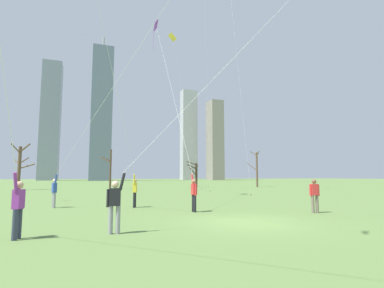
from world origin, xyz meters
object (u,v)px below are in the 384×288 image
distant_kite_drifting_right_yellow (174,47)px  distant_kite_low_near_trees_teal (231,3)px  kite_flyer_midfield_left_orange (72,163)px  bystander_watching_nearby (315,194)px  bare_tree_center (257,168)px  bare_tree_rightmost (110,167)px  bare_tree_leftmost (20,166)px  kite_flyer_foreground_left_purple (181,138)px  kite_flyer_midfield_right_green (127,155)px  bare_tree_far_right_edge (195,173)px  kite_flyer_foreground_right_pink (185,124)px

distant_kite_drifting_right_yellow → distant_kite_low_near_trees_teal: size_ratio=0.75×
kite_flyer_midfield_left_orange → distant_kite_low_near_trees_teal: (16.97, 13.42, 20.39)m
bystander_watching_nearby → distant_kite_low_near_trees_teal: 29.62m
bare_tree_center → bare_tree_rightmost: bearing=174.6°
kite_flyer_midfield_left_orange → bare_tree_center: 38.32m
distant_kite_low_near_trees_teal → bare_tree_center: size_ratio=4.53×
distant_kite_low_near_trees_teal → bare_tree_leftmost: size_ratio=4.48×
kite_flyer_midfield_left_orange → bare_tree_center: (28.08, 26.07, 0.70)m
kite_flyer_foreground_left_purple → bystander_watching_nearby: kite_flyer_foreground_left_purple is taller
kite_flyer_midfield_right_green → bare_tree_leftmost: kite_flyer_midfield_right_green is taller
bare_tree_far_right_edge → bare_tree_center: bearing=-20.4°
bare_tree_rightmost → kite_flyer_midfield_left_orange: bearing=-99.0°
distant_kite_drifting_right_yellow → distant_kite_low_near_trees_teal: distant_kite_low_near_trees_teal is taller
kite_flyer_midfield_left_orange → bare_tree_far_right_edge: kite_flyer_midfield_left_orange is taller
kite_flyer_midfield_left_orange → bystander_watching_nearby: 12.55m
bare_tree_rightmost → kite_flyer_midfield_right_green: bearing=-93.4°
bare_tree_far_right_edge → bare_tree_center: size_ratio=0.71×
distant_kite_low_near_trees_teal → bare_tree_far_right_edge: distant_kite_low_near_trees_teal is taller
distant_kite_low_near_trees_teal → bare_tree_center: 25.91m
kite_flyer_foreground_left_purple → kite_flyer_midfield_right_green: kite_flyer_midfield_right_green is taller
kite_flyer_midfield_left_orange → bare_tree_leftmost: (-7.08, 27.88, 0.70)m
distant_kite_low_near_trees_teal → bare_tree_rightmost: size_ratio=4.80×
bare_tree_far_right_edge → bare_tree_rightmost: bearing=-174.5°
kite_flyer_midfield_left_orange → kite_flyer_foreground_right_pink: kite_flyer_midfield_left_orange is taller
bare_tree_rightmost → distant_kite_drifting_right_yellow: bearing=-53.5°
kite_flyer_foreground_left_purple → bare_tree_rightmost: bearing=92.8°
kite_flyer_midfield_left_orange → distant_kite_drifting_right_yellow: 27.44m
kite_flyer_foreground_left_purple → bare_tree_leftmost: 31.49m
kite_flyer_foreground_right_pink → bare_tree_center: kite_flyer_foreground_right_pink is taller
kite_flyer_midfield_left_orange → bare_tree_far_right_edge: bearing=58.0°
kite_flyer_foreground_right_pink → distant_kite_drifting_right_yellow: (7.70, 26.72, 15.18)m
bystander_watching_nearby → bare_tree_leftmost: size_ratio=0.27×
bare_tree_far_right_edge → distant_kite_drifting_right_yellow: bearing=-123.5°
kite_flyer_foreground_left_purple → bystander_watching_nearby: bearing=-42.3°
kite_flyer_midfield_right_green → distant_kite_drifting_right_yellow: size_ratio=0.91×
bare_tree_far_right_edge → bare_tree_leftmost: bearing=-176.1°
kite_flyer_foreground_right_pink → bare_tree_far_right_edge: bearing=68.4°
kite_flyer_foreground_left_purple → bystander_watching_nearby: size_ratio=9.83×
bystander_watching_nearby → bare_tree_rightmost: size_ratio=0.28×
kite_flyer_foreground_left_purple → bare_tree_far_right_edge: kite_flyer_foreground_left_purple is taller
kite_flyer_foreground_left_purple → distant_kite_low_near_trees_teal: 26.10m
distant_kite_low_near_trees_teal → bare_tree_leftmost: 34.28m
bare_tree_leftmost → distant_kite_low_near_trees_teal: bearing=-31.0°
distant_kite_low_near_trees_teal → bare_tree_rightmost: (-12.47, 14.88, -19.79)m
bare_tree_leftmost → bare_tree_center: bearing=-2.9°
kite_flyer_midfield_left_orange → bare_tree_center: bearing=42.9°
bare_tree_far_right_edge → bare_tree_leftmost: 25.64m
kite_flyer_midfield_right_green → bare_tree_rightmost: bearing=86.6°
kite_flyer_foreground_right_pink → distant_kite_drifting_right_yellow: distant_kite_drifting_right_yellow is taller
distant_kite_drifting_right_yellow → kite_flyer_midfield_right_green: bearing=-113.2°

